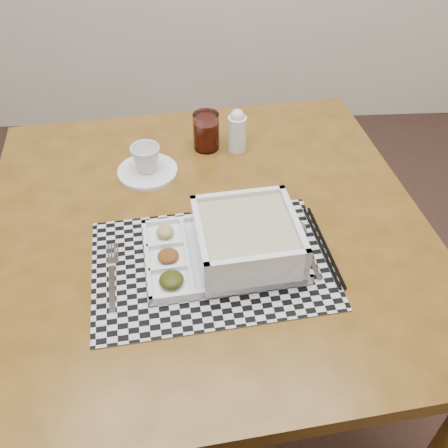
% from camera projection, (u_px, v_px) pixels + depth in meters
% --- Properties ---
extents(dining_table, '(1.09, 1.09, 0.74)m').
position_uv_depth(dining_table, '(207.00, 247.00, 1.17)').
color(dining_table, '#4C300D').
rests_on(dining_table, ground).
extents(placemat, '(0.52, 0.38, 0.00)m').
position_uv_depth(placemat, '(212.00, 264.00, 1.02)').
color(placemat, '#AFAFB7').
rests_on(placemat, dining_table).
extents(serving_tray, '(0.34, 0.26, 0.10)m').
position_uv_depth(serving_tray, '(240.00, 244.00, 1.01)').
color(serving_tray, silver).
rests_on(serving_tray, placemat).
extents(fork, '(0.04, 0.19, 0.00)m').
position_uv_depth(fork, '(114.00, 274.00, 1.00)').
color(fork, silver).
rests_on(fork, placemat).
extents(spoon, '(0.04, 0.18, 0.01)m').
position_uv_depth(spoon, '(300.00, 233.00, 1.08)').
color(spoon, silver).
rests_on(spoon, placemat).
extents(chopsticks, '(0.04, 0.24, 0.01)m').
position_uv_depth(chopsticks, '(323.00, 246.00, 1.05)').
color(chopsticks, black).
rests_on(chopsticks, placemat).
extents(saucer, '(0.15, 0.15, 0.01)m').
position_uv_depth(saucer, '(148.00, 171.00, 1.25)').
color(saucer, silver).
rests_on(saucer, dining_table).
extents(cup, '(0.09, 0.09, 0.07)m').
position_uv_depth(cup, '(146.00, 159.00, 1.22)').
color(cup, silver).
rests_on(cup, saucer).
extents(juice_glass, '(0.07, 0.07, 0.10)m').
position_uv_depth(juice_glass, '(206.00, 133.00, 1.30)').
color(juice_glass, white).
rests_on(juice_glass, dining_table).
extents(creamer_bottle, '(0.05, 0.05, 0.12)m').
position_uv_depth(creamer_bottle, '(237.00, 131.00, 1.29)').
color(creamer_bottle, silver).
rests_on(creamer_bottle, dining_table).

